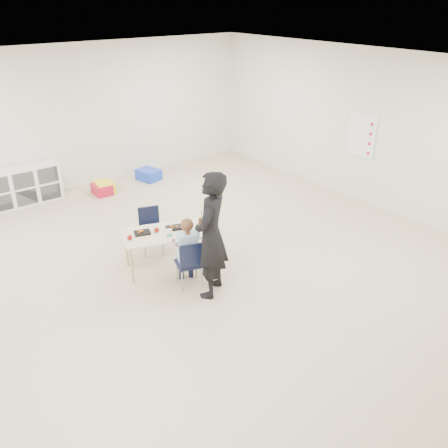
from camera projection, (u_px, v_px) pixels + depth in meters
room at (206, 186)px, 6.06m from camera, size 9.00×9.02×2.80m
table at (169, 249)px, 6.83m from camera, size 1.41×1.02×0.58m
chair_near at (189, 262)px, 6.39m from camera, size 0.42×0.41×0.70m
chair_far at (151, 231)px, 7.22m from camera, size 0.42×0.41×0.70m
child at (188, 249)px, 6.30m from camera, size 0.59×0.59×1.11m
lunch_tray_near at (174, 228)px, 6.78m from camera, size 0.26×0.22×0.03m
lunch_tray_far at (142, 233)px, 6.64m from camera, size 0.26×0.22×0.03m
milk_carton at (169, 233)px, 6.56m from camera, size 0.09×0.09×0.10m
bread_roll at (187, 229)px, 6.70m from camera, size 0.09×0.09×0.07m
apple_near at (157, 230)px, 6.67m from camera, size 0.07×0.07×0.07m
apple_far at (130, 238)px, 6.46m from camera, size 0.07×0.07×0.07m
cubby_shelf at (22, 186)px, 8.90m from camera, size 1.40×0.40×0.70m
rules_poster at (362, 135)px, 8.74m from camera, size 0.02×0.60×0.80m
adult at (211, 235)px, 6.01m from camera, size 0.74×0.70×1.71m
bin_red at (102, 189)px, 9.43m from camera, size 0.34×0.42×0.20m
bin_yellow at (105, 187)px, 9.50m from camera, size 0.38×0.47×0.21m
bin_blue at (149, 175)px, 10.13m from camera, size 0.47×0.54×0.23m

